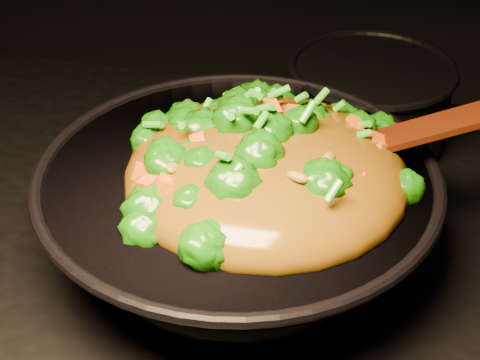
# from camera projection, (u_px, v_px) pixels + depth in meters

# --- Properties ---
(wok) EXTENTS (0.47, 0.47, 0.11)m
(wok) POSITION_uv_depth(u_px,v_px,m) (238.00, 217.00, 0.76)
(wok) COLOR black
(wok) RESTS_ON stovetop
(stir_fry) EXTENTS (0.30, 0.30, 0.10)m
(stir_fry) POSITION_uv_depth(u_px,v_px,m) (267.00, 138.00, 0.69)
(stir_fry) COLOR #166106
(stir_fry) RESTS_ON wok
(spatula) EXTENTS (0.24, 0.07, 0.10)m
(spatula) POSITION_uv_depth(u_px,v_px,m) (425.00, 129.00, 0.71)
(spatula) COLOR black
(spatula) RESTS_ON wok
(back_pot) EXTENTS (0.20, 0.20, 0.12)m
(back_pot) POSITION_uv_depth(u_px,v_px,m) (368.00, 104.00, 0.94)
(back_pot) COLOR black
(back_pot) RESTS_ON stovetop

